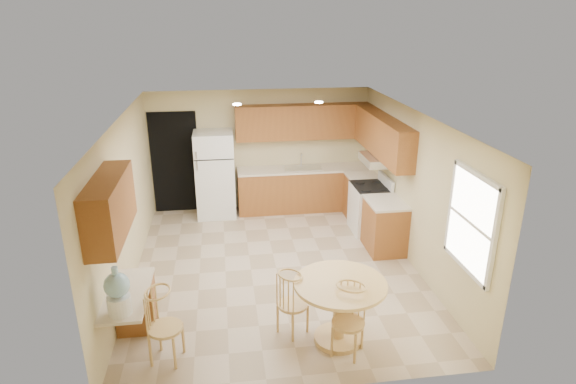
{
  "coord_description": "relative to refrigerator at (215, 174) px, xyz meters",
  "views": [
    {
      "loc": [
        -0.78,
        -6.91,
        3.93
      ],
      "look_at": [
        0.24,
        0.3,
        1.21
      ],
      "focal_mm": 30.0,
      "sensor_mm": 36.0,
      "label": 1
    }
  ],
  "objects": [
    {
      "name": "wall_front",
      "position": [
        0.95,
        -5.15,
        0.38
      ],
      "size": [
        4.5,
        0.02,
        2.5
      ],
      "primitive_type": "cube",
      "color": "beige",
      "rests_on": "floor"
    },
    {
      "name": "counter_right_b",
      "position": [
        2.9,
        -2.0,
        0.02
      ],
      "size": [
        0.63,
        0.8,
        0.04
      ],
      "primitive_type": "cube",
      "color": "beige",
      "rests_on": "base_cab_right_b"
    },
    {
      "name": "upper_cab_left",
      "position": [
        -1.13,
        -4.0,
        0.98
      ],
      "size": [
        0.33,
        1.4,
        0.7
      ],
      "primitive_type": "cube",
      "color": "#985926",
      "rests_on": "wall_left"
    },
    {
      "name": "stove",
      "position": [
        2.88,
        -1.22,
        -0.4
      ],
      "size": [
        0.65,
        0.76,
        1.09
      ],
      "color": "white",
      "rests_on": "floor"
    },
    {
      "name": "dining_table",
      "position": [
        1.52,
        -4.35,
        -0.32
      ],
      "size": [
        1.14,
        1.14,
        0.85
      ],
      "rotation": [
        0.0,
        0.0,
        -0.21
      ],
      "color": "#DFB66F",
      "rests_on": "floor"
    },
    {
      "name": "window",
      "position": [
        3.18,
        -4.25,
        0.63
      ],
      "size": [
        0.06,
        1.12,
        1.3
      ],
      "color": "white",
      "rests_on": "wall_right"
    },
    {
      "name": "water_crock",
      "position": [
        -1.05,
        -4.52,
        0.16
      ],
      "size": [
        0.28,
        0.28,
        0.58
      ],
      "color": "white",
      "rests_on": "desk_top"
    },
    {
      "name": "can_light_a",
      "position": [
        0.45,
        -1.2,
        1.61
      ],
      "size": [
        0.14,
        0.14,
        0.02
      ],
      "primitive_type": "cylinder",
      "color": "white",
      "rests_on": "ceiling"
    },
    {
      "name": "floor",
      "position": [
        0.95,
        -2.4,
        -0.87
      ],
      "size": [
        5.5,
        5.5,
        0.0
      ],
      "primitive_type": "plane",
      "color": "tan",
      "rests_on": "ground"
    },
    {
      "name": "chair_desk",
      "position": [
        -0.6,
        -4.5,
        -0.3
      ],
      "size": [
        0.41,
        0.53,
        0.93
      ],
      "rotation": [
        0.0,
        0.0,
        -1.85
      ],
      "color": "#DFB66F",
      "rests_on": "floor"
    },
    {
      "name": "upper_cab_back",
      "position": [
        1.83,
        0.19,
        0.98
      ],
      "size": [
        2.75,
        0.33,
        0.7
      ],
      "primitive_type": "cube",
      "color": "#985926",
      "rests_on": "wall_back"
    },
    {
      "name": "desk_pedestal",
      "position": [
        -1.05,
        -3.72,
        -0.51
      ],
      "size": [
        0.48,
        0.42,
        0.72
      ],
      "primitive_type": "cube",
      "color": "#985926",
      "rests_on": "floor"
    },
    {
      "name": "wall_left",
      "position": [
        -1.3,
        -2.4,
        0.38
      ],
      "size": [
        0.02,
        5.5,
        2.5
      ],
      "primitive_type": "cube",
      "color": "beige",
      "rests_on": "floor"
    },
    {
      "name": "range_hood",
      "position": [
        2.95,
        -1.22,
        0.55
      ],
      "size": [
        0.5,
        0.76,
        0.14
      ],
      "primitive_type": "cube",
      "color": "silver",
      "rests_on": "upper_cab_right"
    },
    {
      "name": "refrigerator",
      "position": [
        0.0,
        0.0,
        0.0
      ],
      "size": [
        0.77,
        0.75,
        1.75
      ],
      "color": "white",
      "rests_on": "floor"
    },
    {
      "name": "sink",
      "position": [
        1.8,
        0.05,
        0.04
      ],
      "size": [
        0.78,
        0.44,
        0.01
      ],
      "primitive_type": "cube",
      "color": "silver",
      "rests_on": "counter_back"
    },
    {
      "name": "wall_back",
      "position": [
        0.95,
        0.35,
        0.38
      ],
      "size": [
        4.5,
        0.02,
        2.5
      ],
      "primitive_type": "cube",
      "color": "beige",
      "rests_on": "floor"
    },
    {
      "name": "base_cab_right_b",
      "position": [
        2.9,
        -2.0,
        -0.44
      ],
      "size": [
        0.6,
        0.8,
        0.87
      ],
      "primitive_type": "cube",
      "color": "#985926",
      "rests_on": "floor"
    },
    {
      "name": "upper_cab_right",
      "position": [
        3.04,
        -1.19,
        0.98
      ],
      "size": [
        0.33,
        2.42,
        0.7
      ],
      "primitive_type": "cube",
      "color": "#985926",
      "rests_on": "wall_right"
    },
    {
      "name": "wall_right",
      "position": [
        3.2,
        -2.4,
        0.38
      ],
      "size": [
        0.02,
        5.5,
        2.5
      ],
      "primitive_type": "cube",
      "color": "beige",
      "rests_on": "floor"
    },
    {
      "name": "counter_right_a",
      "position": [
        2.9,
        -0.54,
        0.02
      ],
      "size": [
        0.63,
        0.59,
        0.04
      ],
      "primitive_type": "cube",
      "color": "beige",
      "rests_on": "base_cab_right_a"
    },
    {
      "name": "chair_table_a",
      "position": [
        0.97,
        -4.18,
        -0.34
      ],
      "size": [
        0.38,
        0.48,
        0.87
      ],
      "rotation": [
        0.0,
        0.0,
        -0.93
      ],
      "color": "#DFB66F",
      "rests_on": "floor"
    },
    {
      "name": "desk_top",
      "position": [
        -1.05,
        -4.1,
        -0.12
      ],
      "size": [
        0.5,
        1.2,
        0.04
      ],
      "primitive_type": "cube",
      "color": "beige",
      "rests_on": "desk_pedestal"
    },
    {
      "name": "base_cab_back",
      "position": [
        1.83,
        0.05,
        -0.44
      ],
      "size": [
        2.75,
        0.6,
        0.87
      ],
      "primitive_type": "cube",
      "color": "#985926",
      "rests_on": "floor"
    },
    {
      "name": "chair_table_b",
      "position": [
        1.57,
        -4.69,
        -0.32
      ],
      "size": [
        0.4,
        0.47,
        0.91
      ],
      "rotation": [
        0.0,
        0.0,
        2.57
      ],
      "color": "#DFB66F",
      "rests_on": "floor"
    },
    {
      "name": "base_cab_right_a",
      "position": [
        2.9,
        -0.54,
        -0.44
      ],
      "size": [
        0.6,
        0.59,
        0.87
      ],
      "primitive_type": "cube",
      "color": "#985926",
      "rests_on": "floor"
    },
    {
      "name": "doorway",
      "position": [
        -0.8,
        0.34,
        0.18
      ],
      "size": [
        0.9,
        0.02,
        2.1
      ],
      "primitive_type": "cube",
      "color": "black",
      "rests_on": "floor"
    },
    {
      "name": "counter_back",
      "position": [
        1.83,
        0.05,
        0.02
      ],
      "size": [
        2.75,
        0.63,
        0.04
      ],
      "primitive_type": "cube",
      "color": "beige",
      "rests_on": "base_cab_back"
    },
    {
      "name": "ceiling",
      "position": [
        0.95,
        -2.4,
        1.63
      ],
      "size": [
        4.5,
        5.5,
        0.02
      ],
      "primitive_type": "cube",
      "color": "white",
      "rests_on": "wall_back"
    },
    {
      "name": "can_light_b",
      "position": [
        1.85,
        -1.2,
        1.61
      ],
      "size": [
        0.14,
        0.14,
        0.02
      ],
      "primitive_type": "cylinder",
      "color": "white",
      "rests_on": "ceiling"
    }
  ]
}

